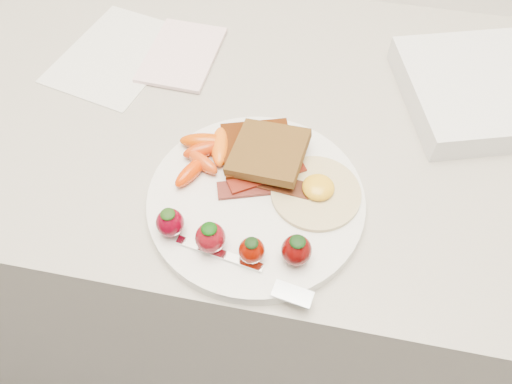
# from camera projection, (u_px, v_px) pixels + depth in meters

# --- Properties ---
(counter) EXTENTS (2.00, 0.60, 0.90)m
(counter) POSITION_uv_depth(u_px,v_px,m) (274.00, 258.00, 1.09)
(counter) COLOR gray
(counter) RESTS_ON ground
(plate) EXTENTS (0.27, 0.27, 0.02)m
(plate) POSITION_uv_depth(u_px,v_px,m) (256.00, 201.00, 0.62)
(plate) COLOR silver
(plate) RESTS_ON counter
(toast_lower) EXTENTS (0.11, 0.11, 0.01)m
(toast_lower) POSITION_uv_depth(u_px,v_px,m) (258.00, 150.00, 0.65)
(toast_lower) COLOR black
(toast_lower) RESTS_ON plate
(toast_upper) EXTENTS (0.10, 0.10, 0.02)m
(toast_upper) POSITION_uv_depth(u_px,v_px,m) (269.00, 152.00, 0.63)
(toast_upper) COLOR #3B250C
(toast_upper) RESTS_ON toast_lower
(fried_egg) EXTENTS (0.14, 0.14, 0.02)m
(fried_egg) POSITION_uv_depth(u_px,v_px,m) (316.00, 191.00, 0.61)
(fried_egg) COLOR beige
(fried_egg) RESTS_ON plate
(bacon_strips) EXTENTS (0.12, 0.08, 0.01)m
(bacon_strips) POSITION_uv_depth(u_px,v_px,m) (265.00, 182.00, 0.62)
(bacon_strips) COLOR #3D080A
(bacon_strips) RESTS_ON plate
(baby_carrots) EXTENTS (0.07, 0.11, 0.02)m
(baby_carrots) POSITION_uv_depth(u_px,v_px,m) (205.00, 152.00, 0.64)
(baby_carrots) COLOR #B73208
(baby_carrots) RESTS_ON plate
(strawberries) EXTENTS (0.18, 0.05, 0.04)m
(strawberries) POSITION_uv_depth(u_px,v_px,m) (232.00, 240.00, 0.56)
(strawberries) COLOR #5A0010
(strawberries) RESTS_ON plate
(fork) EXTENTS (0.17, 0.06, 0.00)m
(fork) POSITION_uv_depth(u_px,v_px,m) (252.00, 271.00, 0.55)
(fork) COLOR white
(fork) RESTS_ON plate
(paper_sheet) EXTENTS (0.20, 0.24, 0.00)m
(paper_sheet) POSITION_uv_depth(u_px,v_px,m) (117.00, 55.00, 0.79)
(paper_sheet) COLOR silver
(paper_sheet) RESTS_ON counter
(notepad) EXTENTS (0.11, 0.16, 0.01)m
(notepad) POSITION_uv_depth(u_px,v_px,m) (182.00, 54.00, 0.79)
(notepad) COLOR silver
(notepad) RESTS_ON paper_sheet
(appliance) EXTENTS (0.32, 0.28, 0.04)m
(appliance) POSITION_uv_depth(u_px,v_px,m) (499.00, 88.00, 0.72)
(appliance) COLOR silver
(appliance) RESTS_ON counter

